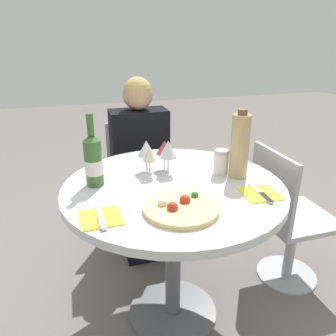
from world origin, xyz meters
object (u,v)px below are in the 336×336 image
Objects in this scene: dining_table at (173,211)px; pizza_large at (181,207)px; seated_diner at (142,176)px; wine_bottle at (93,160)px; chair_behind_diner at (138,184)px; tall_carafe at (240,146)px; chair_empty_side at (286,220)px.

dining_table is 3.39× the size of pizza_large.
seated_diner is 0.77m from wine_bottle.
chair_behind_diner is at bearing 90.29° from dining_table.
wine_bottle is at bearing 164.10° from dining_table.
pizza_large is (-0.04, -0.23, 0.15)m from dining_table.
tall_carafe reaches higher than pizza_large.
dining_table is 3.09× the size of wine_bottle.
chair_empty_side reaches higher than dining_table.
tall_carafe is (-0.39, -0.09, 0.51)m from chair_empty_side.
tall_carafe reaches higher than dining_table.
chair_behind_diner is 2.57× the size of tall_carafe.
wine_bottle is at bearing -90.48° from chair_empty_side.
tall_carafe is (0.66, -0.10, 0.03)m from wine_bottle.
pizza_large is (-0.04, -0.91, 0.26)m from seated_diner.
chair_behind_diner is at bearing -90.00° from seated_diner.
pizza_large is at bearing -147.35° from tall_carafe.
wine_bottle is (-0.33, -0.72, 0.48)m from chair_behind_diner.
seated_diner reaches higher than dining_table.
wine_bottle is 0.66m from tall_carafe.
pizza_large is at bearing 87.47° from seated_diner.
tall_carafe is at bearing 0.03° from dining_table.
tall_carafe is (0.32, -0.82, 0.51)m from chair_behind_diner.
seated_diner reaches higher than tall_carafe.
chair_empty_side is at bearing 140.10° from seated_diner.
pizza_large is at bearing -48.21° from wine_bottle.
pizza_large is 0.91× the size of wine_bottle.
dining_table is 3.10× the size of tall_carafe.
wine_bottle is at bearing 60.36° from seated_diner.
wine_bottle is 1.00× the size of tall_carafe.
seated_diner is 3.58× the size of tall_carafe.
dining_table is 1.21× the size of chair_behind_diner.
chair_behind_diner is at bearing 111.51° from tall_carafe.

